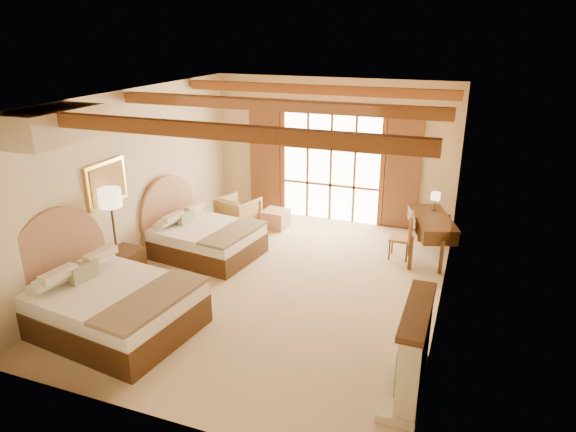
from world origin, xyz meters
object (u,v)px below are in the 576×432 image
at_px(nightstand, 127,265).
at_px(desk, 431,235).
at_px(bed_far, 199,235).
at_px(armchair, 239,213).
at_px(bed_near, 104,300).

distance_m(nightstand, desk, 5.66).
bearing_deg(bed_far, armchair, 93.70).
distance_m(bed_near, nightstand, 1.48).
relative_size(bed_near, nightstand, 4.08).
bearing_deg(nightstand, bed_near, -62.73).
xyz_separation_m(bed_far, armchair, (0.11, 1.52, -0.03)).
relative_size(armchair, desk, 0.48).
xyz_separation_m(bed_far, desk, (4.24, 1.45, 0.05)).
bearing_deg(armchair, desk, -165.16).
bearing_deg(bed_near, bed_far, 97.64).
height_order(bed_far, armchair, bed_far).
height_order(armchair, desk, desk).
xyz_separation_m(bed_near, desk, (4.22, 4.26, -0.01)).
relative_size(bed_far, nightstand, 3.55).
bearing_deg(armchair, bed_far, 101.57).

